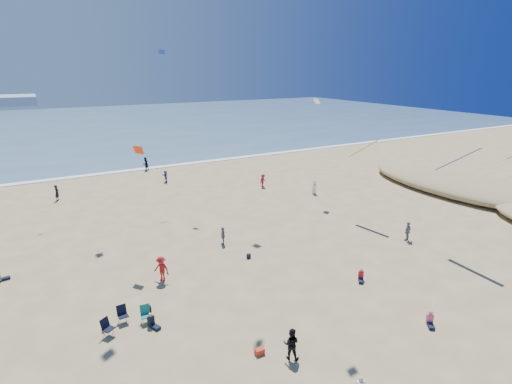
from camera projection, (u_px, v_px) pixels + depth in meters
ocean at (70, 127)px, 94.55m from camera, size 220.00×100.00×0.06m
surf_line at (107, 173)px, 52.90m from camera, size 220.00×1.20×0.08m
standing_flyers at (241, 234)px, 31.70m from camera, size 36.70×54.60×1.92m
seated_group at (250, 308)px, 22.59m from camera, size 21.85×19.47×0.84m
chair_cluster at (126, 319)px, 21.48m from camera, size 2.74×1.54×1.00m
white_tote at (106, 327)px, 21.32m from camera, size 0.35×0.20×0.40m
black_backpack at (148, 309)px, 22.87m from camera, size 0.30×0.22×0.38m
cooler at (260, 351)px, 19.55m from camera, size 0.45×0.30×0.30m
navy_bag at (249, 256)px, 29.39m from camera, size 0.28×0.18×0.34m
kites_aloft at (319, 63)px, 28.36m from camera, size 50.13×45.45×27.19m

